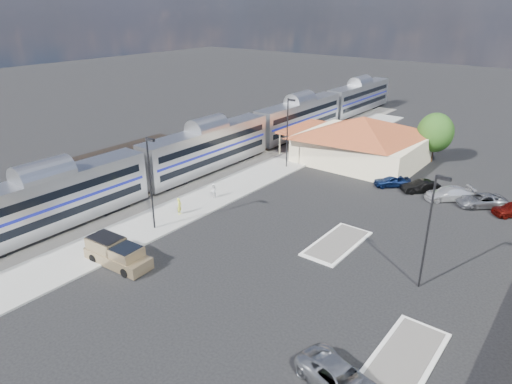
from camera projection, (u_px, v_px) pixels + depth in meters
The scene contains 20 objects.
ground at pixel (287, 239), 41.20m from camera, with size 280.00×280.00×0.00m, color black.
railbed at pixel (187, 168), 58.90m from camera, with size 16.00×100.00×0.12m, color #4C4944.
platform at pixel (230, 188), 52.34m from camera, with size 5.50×92.00×0.18m, color gray.
passenger_train at pixel (208, 150), 56.74m from camera, with size 3.00×104.00×5.55m.
freight_cars at pixel (124, 164), 54.48m from camera, with size 2.80×46.00×4.00m.
station_depot at pixel (361, 139), 60.08m from camera, with size 18.35×12.24×6.20m.
traffic_island_south at pixel (337, 243), 40.36m from camera, with size 3.30×7.50×0.21m.
traffic_island_north at pixel (405, 357), 27.40m from camera, with size 3.30×7.50×0.21m.
lamp_plat_s at pixel (151, 177), 40.95m from camera, with size 1.08×0.25×9.00m.
lamp_plat_n at pixel (288, 128), 56.99m from camera, with size 1.08×0.25×9.00m.
lamp_lot at pixel (430, 223), 32.30m from camera, with size 1.08×0.25×9.00m.
tree_depot at pixel (435, 133), 59.84m from camera, with size 4.71×4.71×6.63m.
pickup_truck at pixel (118, 254), 36.93m from camera, with size 6.07×2.54×2.05m.
suv at pixel (340, 379), 24.93m from camera, with size 2.50×5.42×1.51m, color #A9ACB1.
person_a at pixel (179, 206), 45.42m from camera, with size 0.64×0.42×1.75m, color #D7DC45.
person_b at pixel (213, 191), 49.33m from camera, with size 0.77×0.60×1.59m, color white.
parked_car_a at pixel (392, 181), 52.82m from camera, with size 1.66×4.12×1.40m, color #0D1B41.
parked_car_b at pixel (420, 186), 51.23m from camera, with size 1.46×4.19×1.38m, color black.
parked_car_c at pixel (449, 194), 49.18m from camera, with size 2.10×5.16×1.50m, color silver.
parked_car_d at pixel (481, 200), 47.61m from camera, with size 2.32×5.04×1.40m, color gray.
Camera 1 is at (20.09, -30.47, 19.80)m, focal length 32.00 mm.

